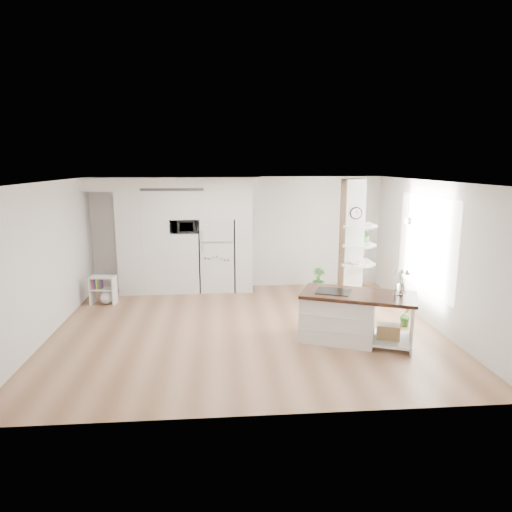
# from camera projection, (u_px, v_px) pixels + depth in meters

# --- Properties ---
(floor) EXTENTS (7.00, 6.00, 0.01)m
(floor) POSITION_uv_depth(u_px,v_px,m) (246.00, 328.00, 8.48)
(floor) COLOR #A77B5A
(floor) RESTS_ON ground
(room) EXTENTS (7.04, 6.04, 2.72)m
(room) POSITION_uv_depth(u_px,v_px,m) (246.00, 230.00, 8.10)
(room) COLOR white
(room) RESTS_ON ground
(cabinet_wall) EXTENTS (4.00, 0.71, 2.70)m
(cabinet_wall) POSITION_uv_depth(u_px,v_px,m) (177.00, 229.00, 10.66)
(cabinet_wall) COLOR white
(cabinet_wall) RESTS_ON floor
(refrigerator) EXTENTS (0.78, 0.69, 1.75)m
(refrigerator) POSITION_uv_depth(u_px,v_px,m) (217.00, 254.00, 10.88)
(refrigerator) COLOR silver
(refrigerator) RESTS_ON floor
(column) EXTENTS (0.69, 0.90, 2.70)m
(column) POSITION_uv_depth(u_px,v_px,m) (356.00, 244.00, 9.51)
(column) COLOR silver
(column) RESTS_ON floor
(window) EXTENTS (0.00, 2.40, 2.40)m
(window) POSITION_uv_depth(u_px,v_px,m) (426.00, 243.00, 8.75)
(window) COLOR white
(window) RESTS_ON room
(pendant_light) EXTENTS (0.12, 0.12, 0.10)m
(pendant_light) POSITION_uv_depth(u_px,v_px,m) (338.00, 213.00, 8.34)
(pendant_light) COLOR white
(pendant_light) RESTS_ON room
(kitchen_island) EXTENTS (2.09, 1.55, 1.42)m
(kitchen_island) POSITION_uv_depth(u_px,v_px,m) (345.00, 315.00, 7.85)
(kitchen_island) COLOR white
(kitchen_island) RESTS_ON floor
(bookshelf) EXTENTS (0.56, 0.36, 0.62)m
(bookshelf) POSITION_uv_depth(u_px,v_px,m) (104.00, 292.00, 9.90)
(bookshelf) COLOR white
(bookshelf) RESTS_ON floor
(floor_plant_a) EXTENTS (0.29, 0.26, 0.44)m
(floor_plant_a) POSITION_uv_depth(u_px,v_px,m) (406.00, 315.00, 8.55)
(floor_plant_a) COLOR #387C31
(floor_plant_a) RESTS_ON floor
(floor_plant_b) EXTENTS (0.32, 0.32, 0.53)m
(floor_plant_b) POSITION_uv_depth(u_px,v_px,m) (319.00, 279.00, 10.98)
(floor_plant_b) COLOR #387C31
(floor_plant_b) RESTS_ON floor
(microwave) EXTENTS (0.54, 0.37, 0.30)m
(microwave) POSITION_uv_depth(u_px,v_px,m) (184.00, 226.00, 10.62)
(microwave) COLOR #2D2D2D
(microwave) RESTS_ON cabinet_wall
(shelf_plant) EXTENTS (0.27, 0.23, 0.30)m
(shelf_plant) POSITION_uv_depth(u_px,v_px,m) (366.00, 235.00, 9.66)
(shelf_plant) COLOR #387C31
(shelf_plant) RESTS_ON column
(decor_bowl) EXTENTS (0.22, 0.22, 0.05)m
(decor_bowl) POSITION_uv_depth(u_px,v_px,m) (355.00, 263.00, 9.34)
(decor_bowl) COLOR white
(decor_bowl) RESTS_ON column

